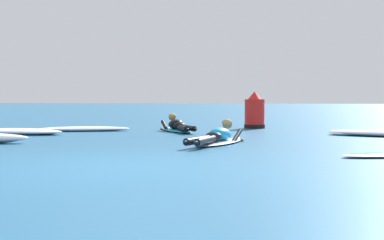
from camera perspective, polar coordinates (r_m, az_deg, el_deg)
The scene contains 7 objects.
ground_plane at distance 17.26m, azimuth 2.43°, elevation -0.73°, with size 120.00×120.00×0.00m, color #235B84.
surfer_near at distance 10.94m, azimuth 2.72°, elevation -1.86°, with size 1.06×2.59×0.54m.
surfer_far at distance 14.90m, azimuth -1.56°, elevation -0.71°, with size 1.56×2.39×0.54m.
whitewater_front at distance 14.52m, azimuth -17.72°, elevation -1.16°, with size 2.42×1.03×0.15m.
whitewater_mid_left at distance 15.39m, azimuth -11.31°, elevation -0.93°, with size 2.62×1.40×0.13m.
whitewater_back at distance 13.93m, azimuth 18.97°, elevation -1.32°, with size 2.50×1.44×0.16m.
channel_marker_buoy at distance 16.58m, azimuth 6.61°, elevation 0.70°, with size 0.64×0.64×1.12m.
Camera 1 is at (2.41, -7.06, 0.96)m, focal length 50.60 mm.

